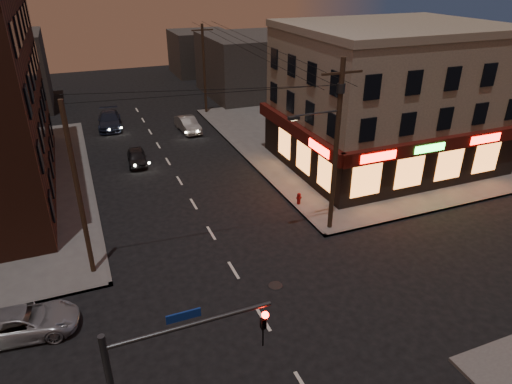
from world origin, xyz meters
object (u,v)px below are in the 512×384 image
suv_cross (24,323)px  sedan_mid (188,124)px  fire_hydrant (299,198)px  sedan_near (137,157)px  sedan_far (109,120)px

suv_cross → sedan_mid: size_ratio=1.06×
suv_cross → fire_hydrant: suv_cross is taller
sedan_near → suv_cross: bearing=-108.6°
fire_hydrant → suv_cross: bearing=-159.4°
suv_cross → sedan_mid: (13.29, 23.72, 0.07)m
sedan_near → fire_hydrant: size_ratio=4.42×
sedan_mid → fire_hydrant: (2.96, -17.60, -0.11)m
sedan_near → sedan_mid: bearing=52.4°
sedan_near → sedan_mid: 8.66m
suv_cross → sedan_near: 18.85m
suv_cross → sedan_near: size_ratio=1.28×
sedan_mid → fire_hydrant: 17.85m
sedan_near → sedan_mid: sedan_mid is taller
suv_cross → sedan_far: sedan_far is taller
sedan_mid → sedan_far: bearing=145.2°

